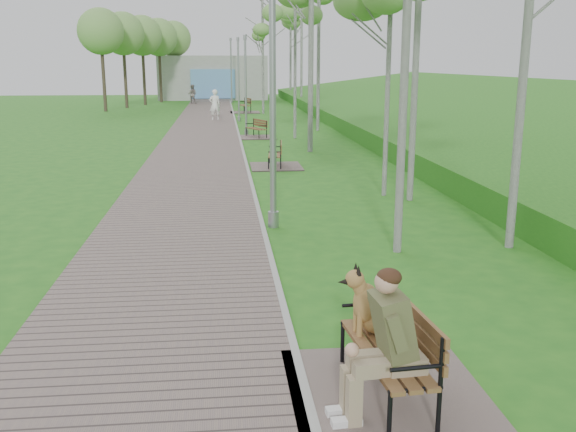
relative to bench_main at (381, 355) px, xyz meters
name	(u,v)px	position (x,y,z in m)	size (l,w,h in m)	color
ground	(269,254)	(-0.75, 5.33, -0.51)	(120.00, 120.00, 0.00)	#24681C
walkway	(203,131)	(-2.50, 26.83, -0.49)	(3.50, 67.00, 0.04)	#6E5D59
kerb	(238,131)	(-0.75, 26.83, -0.48)	(0.10, 67.00, 0.05)	#999993
embankment	(477,132)	(11.25, 25.33, -0.51)	(14.00, 70.00, 1.60)	#3E8923
building_north	(213,78)	(-2.25, 56.30, 1.49)	(10.00, 5.20, 4.00)	#9E9E99
bench_main	(381,355)	(0.00, 0.00, 0.00)	(2.05, 2.28, 1.79)	#6E5D59
bench_second	(275,161)	(0.18, 15.28, -0.32)	(1.69, 1.88, 1.04)	#6E5D59
bench_third	(256,134)	(0.03, 23.92, -0.32)	(1.69, 1.88, 1.04)	#6E5D59
bench_far	(244,109)	(0.04, 39.23, -0.27)	(2.03, 2.26, 1.25)	#6E5D59
lamp_post_near	(273,96)	(-0.52, 7.28, 2.24)	(0.23, 0.23, 5.88)	gray
lamp_post_second	(246,89)	(-0.39, 24.96, 1.67)	(0.18, 0.18, 4.65)	gray
lamp_post_third	(239,83)	(-0.51, 32.55, 1.75)	(0.19, 0.19, 4.82)	gray
lamp_post_far	(231,73)	(-0.63, 50.87, 2.03)	(0.21, 0.21, 5.43)	gray
pedestrian_near	(215,105)	(-1.95, 33.32, 0.41)	(0.67, 0.44, 1.84)	white
pedestrian_far	(192,94)	(-3.95, 49.30, 0.29)	(0.78, 0.61, 1.60)	gray
birch_far_b	(262,18)	(1.29, 38.23, 5.73)	(2.23, 2.23, 7.94)	silver
birch_far_c	(302,0)	(4.66, 44.36, 7.46)	(2.53, 2.53, 10.15)	silver
birch_distant_b	(291,22)	(5.11, 56.42, 6.59)	(2.74, 2.74, 9.05)	silver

